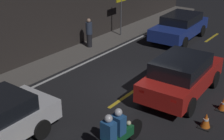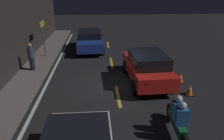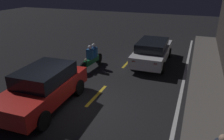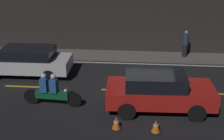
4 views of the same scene
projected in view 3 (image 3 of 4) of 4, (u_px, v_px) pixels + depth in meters
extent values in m
plane|color=black|center=(86.00, 107.00, 8.64)|extent=(56.00, 56.00, 0.00)
cube|color=#605B56|center=(208.00, 132.00, 7.10)|extent=(28.00, 1.62, 0.11)
cube|color=gold|center=(145.00, 44.00, 17.26)|extent=(2.00, 0.14, 0.01)
cube|color=gold|center=(128.00, 62.00, 13.38)|extent=(2.00, 0.14, 0.01)
cube|color=gold|center=(97.00, 95.00, 9.50)|extent=(2.00, 0.14, 0.01)
cube|color=silver|center=(174.00, 126.00, 7.48)|extent=(25.20, 0.14, 0.01)
cube|color=silver|center=(153.00, 53.00, 13.11)|extent=(4.57, 1.79, 0.63)
cube|color=black|center=(152.00, 45.00, 12.70)|extent=(2.52, 1.59, 0.48)
cube|color=red|center=(134.00, 61.00, 11.29)|extent=(0.06, 0.20, 0.10)
cube|color=red|center=(155.00, 64.00, 10.92)|extent=(0.06, 0.20, 0.10)
cylinder|color=black|center=(144.00, 50.00, 14.73)|extent=(0.63, 0.19, 0.62)
cylinder|color=black|center=(169.00, 53.00, 14.17)|extent=(0.63, 0.19, 0.62)
cylinder|color=black|center=(132.00, 64.00, 12.28)|extent=(0.63, 0.19, 0.62)
cylinder|color=black|center=(163.00, 68.00, 11.73)|extent=(0.63, 0.19, 0.62)
cube|color=red|center=(43.00, 91.00, 8.48)|extent=(4.23, 1.93, 0.66)
cube|color=black|center=(45.00, 74.00, 8.44)|extent=(2.35, 1.68, 0.55)
cube|color=red|center=(80.00, 70.00, 10.04)|extent=(0.07, 0.20, 0.10)
cube|color=red|center=(59.00, 67.00, 10.39)|extent=(0.07, 0.20, 0.10)
cylinder|color=black|center=(43.00, 121.00, 7.21)|extent=(0.69, 0.21, 0.68)
cylinder|color=black|center=(2.00, 111.00, 7.74)|extent=(0.69, 0.21, 0.68)
cylinder|color=black|center=(79.00, 87.00, 9.47)|extent=(0.69, 0.21, 0.68)
cylinder|color=black|center=(45.00, 82.00, 10.00)|extent=(0.69, 0.21, 0.68)
cylinder|color=black|center=(83.00, 68.00, 11.61)|extent=(0.64, 0.12, 0.64)
cylinder|color=black|center=(99.00, 59.00, 13.09)|extent=(0.64, 0.14, 0.64)
cube|color=#14592D|center=(91.00, 61.00, 12.29)|extent=(1.37, 0.33, 0.30)
sphere|color=#F2EABF|center=(86.00, 60.00, 11.73)|extent=(0.14, 0.14, 0.14)
cube|color=#265999|center=(90.00, 54.00, 12.05)|extent=(0.30, 0.38, 0.55)
sphere|color=silver|center=(90.00, 47.00, 11.90)|extent=(0.22, 0.22, 0.22)
cube|color=#265999|center=(94.00, 52.00, 12.38)|extent=(0.30, 0.38, 0.55)
sphere|color=silver|center=(94.00, 45.00, 12.24)|extent=(0.22, 0.22, 0.22)
cube|color=black|center=(39.00, 83.00, 10.65)|extent=(0.40, 0.40, 0.03)
cone|color=orange|center=(38.00, 78.00, 10.55)|extent=(0.31, 0.31, 0.47)
cylinder|color=white|center=(38.00, 78.00, 10.54)|extent=(0.17, 0.17, 0.06)
cube|color=black|center=(16.00, 95.00, 9.48)|extent=(0.41, 0.41, 0.03)
cone|color=orange|center=(15.00, 90.00, 9.39)|extent=(0.32, 0.32, 0.45)
cylinder|color=white|center=(15.00, 90.00, 9.38)|extent=(0.17, 0.17, 0.05)
sphere|color=tan|center=(224.00, 139.00, 4.59)|extent=(0.20, 0.20, 0.20)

